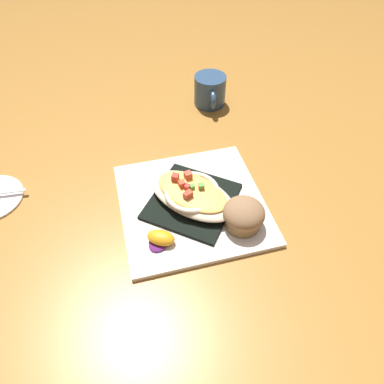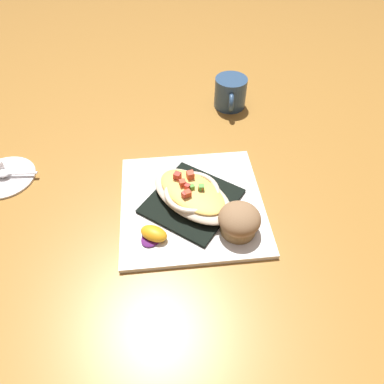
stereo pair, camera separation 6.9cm
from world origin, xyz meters
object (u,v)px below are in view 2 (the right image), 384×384
coffee_mug (230,94)px  spoon (5,173)px  muffin (239,221)px  creamer_saucer (4,176)px  square_plate (192,204)px  orange_garnish (154,234)px  gratin_dish (192,194)px

coffee_mug → spoon: 0.57m
coffee_mug → spoon: size_ratio=1.22×
muffin → creamer_saucer: muffin is taller
muffin → spoon: 0.51m
coffee_mug → square_plate: bearing=-9.5°
coffee_mug → spoon: bearing=-54.9°
square_plate → orange_garnish: (0.09, -0.06, 0.01)m
gratin_dish → spoon: 0.41m
orange_garnish → spoon: 0.37m
square_plate → creamer_saucer: bearing=-94.5°
square_plate → muffin: bearing=57.3°
coffee_mug → spoon: (0.33, -0.47, -0.02)m
square_plate → orange_garnish: 0.11m
gratin_dish → coffee_mug: bearing=170.5°
orange_garnish → creamer_saucer: bearing=-109.6°
orange_garnish → creamer_saucer: 0.37m
muffin → square_plate: bearing=-122.7°
muffin → coffee_mug: coffee_mug is taller
muffin → orange_garnish: 0.16m
muffin → coffee_mug: bearing=-175.6°
muffin → spoon: muffin is taller
gratin_dish → orange_garnish: size_ratio=3.51×
gratin_dish → orange_garnish: 0.11m
gratin_dish → coffee_mug: (-0.36, 0.06, -0.00)m
gratin_dish → coffee_mug: 0.37m
orange_garnish → spoon: size_ratio=0.65×
gratin_dish → creamer_saucer: (-0.03, -0.41, -0.03)m
spoon → coffee_mug: bearing=125.1°
gratin_dish → coffee_mug: coffee_mug is taller
orange_garnish → creamer_saucer: orange_garnish is taller
muffin → orange_garnish: (0.03, -0.15, -0.02)m
square_plate → coffee_mug: size_ratio=2.52×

